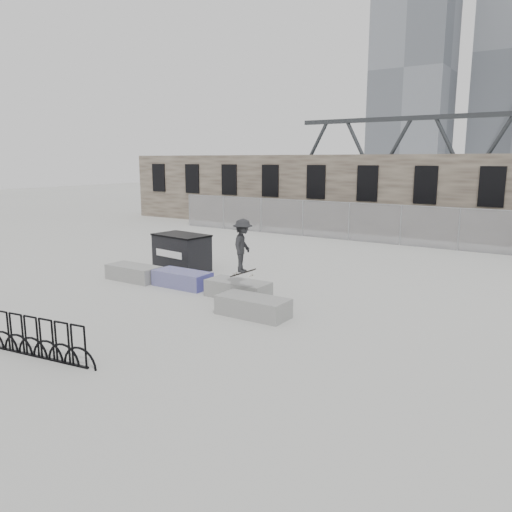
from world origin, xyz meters
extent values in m
plane|color=#B9B9B4|center=(0.00, 0.00, 0.00)|extent=(120.00, 120.00, 0.00)
cube|color=brown|center=(0.00, 16.25, 2.25)|extent=(36.00, 2.50, 4.50)
cube|color=black|center=(-16.00, 14.98, 2.90)|extent=(1.20, 0.12, 2.00)
cube|color=black|center=(-12.80, 14.98, 2.90)|extent=(1.20, 0.12, 2.00)
cube|color=black|center=(-9.60, 14.98, 2.90)|extent=(1.20, 0.12, 2.00)
cube|color=black|center=(-6.40, 14.98, 2.90)|extent=(1.20, 0.12, 2.00)
cube|color=black|center=(-3.20, 14.98, 2.90)|extent=(1.20, 0.12, 2.00)
cube|color=black|center=(0.00, 14.98, 2.90)|extent=(1.20, 0.12, 2.00)
cube|color=black|center=(3.20, 14.98, 2.90)|extent=(1.20, 0.12, 2.00)
cube|color=black|center=(6.40, 14.98, 2.90)|extent=(1.20, 0.12, 2.00)
cylinder|color=gray|center=(-11.00, 12.50, 1.00)|extent=(0.06, 0.06, 2.00)
cylinder|color=gray|center=(-8.25, 12.50, 1.00)|extent=(0.06, 0.06, 2.00)
cylinder|color=gray|center=(-5.50, 12.50, 1.00)|extent=(0.06, 0.06, 2.00)
cylinder|color=gray|center=(-2.75, 12.50, 1.00)|extent=(0.06, 0.06, 2.00)
cylinder|color=gray|center=(0.00, 12.50, 1.00)|extent=(0.06, 0.06, 2.00)
cylinder|color=gray|center=(2.75, 12.50, 1.00)|extent=(0.06, 0.06, 2.00)
cylinder|color=gray|center=(5.50, 12.50, 1.00)|extent=(0.06, 0.06, 2.00)
cube|color=#99999E|center=(0.00, 12.50, 1.00)|extent=(22.00, 0.02, 2.00)
cylinder|color=gray|center=(0.00, 12.50, 2.00)|extent=(22.00, 0.04, 0.04)
cube|color=#959592|center=(-2.87, 0.00, 0.27)|extent=(2.00, 0.90, 0.53)
cube|color=#2D471E|center=(-2.87, 0.00, 0.47)|extent=(1.76, 0.66, 0.10)
cube|color=#323195|center=(-0.80, 0.24, 0.27)|extent=(2.00, 0.90, 0.53)
cube|color=#2D471E|center=(-0.80, 0.24, 0.47)|extent=(1.76, 0.66, 0.10)
cube|color=#959592|center=(1.56, 0.16, 0.27)|extent=(2.00, 0.90, 0.53)
cube|color=#2D471E|center=(1.56, 0.16, 0.47)|extent=(1.76, 0.66, 0.10)
cube|color=#959592|center=(2.97, -1.13, 0.27)|extent=(2.00, 0.90, 0.53)
cube|color=#2D471E|center=(2.97, -1.13, 0.47)|extent=(1.76, 0.66, 0.10)
cube|color=black|center=(-2.54, 2.19, 0.68)|extent=(2.22, 1.50, 1.35)
cube|color=black|center=(-2.54, 2.19, 1.37)|extent=(2.28, 1.56, 0.06)
cube|color=white|center=(-2.62, 1.55, 0.73)|extent=(1.44, 0.20, 0.26)
cube|color=black|center=(0.53, -6.14, 0.02)|extent=(3.13, 0.49, 0.04)
torus|color=black|center=(-0.36, -6.26, 0.45)|extent=(0.89, 0.17, 0.89)
torus|color=black|center=(0.09, -6.20, 0.45)|extent=(0.89, 0.17, 0.89)
torus|color=black|center=(0.53, -6.14, 0.45)|extent=(0.89, 0.17, 0.89)
torus|color=black|center=(0.98, -6.08, 0.45)|extent=(0.89, 0.17, 0.89)
torus|color=black|center=(1.42, -6.02, 0.45)|extent=(0.89, 0.17, 0.89)
torus|color=black|center=(1.87, -5.95, 0.45)|extent=(0.89, 0.17, 0.89)
cube|color=slate|center=(-20.00, 90.00, 21.00)|extent=(14.00, 12.00, 42.00)
cube|color=gray|center=(-20.00, 55.00, 2.00)|extent=(2.00, 3.00, 4.00)
imported|color=black|center=(2.18, -0.47, 1.79)|extent=(0.87, 1.13, 1.55)
cube|color=black|center=(2.18, -0.47, 0.98)|extent=(0.78, 0.30, 0.30)
cylinder|color=beige|center=(1.90, -0.54, 0.93)|extent=(0.06, 0.03, 0.06)
cylinder|color=beige|center=(1.90, -0.40, 0.93)|extent=(0.06, 0.03, 0.06)
cylinder|color=beige|center=(2.46, -0.54, 0.93)|extent=(0.06, 0.03, 0.06)
cylinder|color=beige|center=(2.46, -0.40, 0.93)|extent=(0.06, 0.03, 0.06)
camera|label=1|loc=(10.21, -12.06, 4.21)|focal=35.00mm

